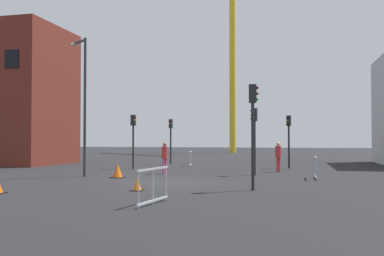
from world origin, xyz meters
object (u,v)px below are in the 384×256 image
(streetlamp_tall, at_px, (83,96))
(traffic_light_median, at_px, (171,134))
(traffic_light_near, at_px, (289,132))
(construction_crane, at_px, (234,31))
(traffic_light_verge, at_px, (253,119))
(traffic_cone_by_barrier, at_px, (137,185))
(pedestrian_walking, at_px, (278,155))
(traffic_cone_on_verge, at_px, (118,171))
(traffic_light_corner, at_px, (133,132))
(traffic_light_crosswalk, at_px, (254,130))
(pedestrian_waiting, at_px, (165,155))

(streetlamp_tall, height_order, traffic_light_median, streetlamp_tall)
(traffic_light_near, bearing_deg, traffic_light_median, 162.44)
(construction_crane, xyz_separation_m, traffic_light_verge, (6.72, -44.09, -14.71))
(traffic_light_verge, bearing_deg, traffic_cone_by_barrier, -165.24)
(streetlamp_tall, relative_size, pedestrian_walking, 4.11)
(construction_crane, bearing_deg, streetlamp_tall, -93.54)
(traffic_light_near, distance_m, traffic_cone_on_verge, 12.52)
(pedestrian_walking, relative_size, traffic_cone_on_verge, 2.56)
(traffic_cone_on_verge, bearing_deg, traffic_light_verge, -28.10)
(traffic_light_near, bearing_deg, traffic_cone_by_barrier, -111.22)
(streetlamp_tall, relative_size, traffic_light_corner, 2.05)
(traffic_light_crosswalk, bearing_deg, traffic_cone_by_barrier, -114.95)
(streetlamp_tall, height_order, traffic_cone_on_verge, streetlamp_tall)
(traffic_light_corner, height_order, traffic_cone_on_verge, traffic_light_corner)
(traffic_cone_by_barrier, bearing_deg, traffic_light_near, 68.78)
(construction_crane, bearing_deg, traffic_light_near, -75.73)
(streetlamp_tall, height_order, traffic_cone_by_barrier, streetlamp_tall)
(traffic_light_median, distance_m, pedestrian_waiting, 9.59)
(traffic_light_median, distance_m, traffic_cone_by_barrier, 17.41)
(traffic_light_median, xyz_separation_m, traffic_light_verge, (7.84, -15.78, 0.32))
(traffic_light_crosswalk, relative_size, pedestrian_walking, 2.05)
(streetlamp_tall, height_order, pedestrian_waiting, streetlamp_tall)
(pedestrian_walking, distance_m, traffic_cone_by_barrier, 11.74)
(traffic_light_median, relative_size, traffic_cone_by_barrier, 7.52)
(traffic_light_crosswalk, distance_m, traffic_cone_on_verge, 7.57)
(traffic_light_corner, bearing_deg, pedestrian_walking, -2.22)
(traffic_light_verge, distance_m, traffic_cone_on_verge, 8.45)
(construction_crane, xyz_separation_m, pedestrian_walking, (7.34, -34.55, -16.39))
(traffic_light_median, distance_m, traffic_light_near, 9.49)
(traffic_light_near, bearing_deg, traffic_light_verge, -95.35)
(pedestrian_walking, xyz_separation_m, traffic_cone_on_verge, (-7.77, -5.72, -0.71))
(traffic_light_crosswalk, relative_size, traffic_cone_on_verge, 5.27)
(traffic_light_corner, height_order, traffic_light_near, traffic_light_corner)
(traffic_light_crosswalk, distance_m, pedestrian_waiting, 5.18)
(traffic_light_near, bearing_deg, streetlamp_tall, -139.57)
(pedestrian_walking, bearing_deg, traffic_cone_by_barrier, -114.52)
(traffic_light_corner, height_order, pedestrian_walking, traffic_light_corner)
(construction_crane, height_order, pedestrian_walking, construction_crane)
(traffic_light_verge, relative_size, traffic_light_near, 1.14)
(pedestrian_waiting, xyz_separation_m, traffic_cone_by_barrier, (1.28, -7.69, -0.82))
(traffic_light_verge, height_order, traffic_light_near, traffic_light_verge)
(traffic_light_verge, bearing_deg, streetlamp_tall, 156.25)
(streetlamp_tall, distance_m, traffic_light_crosswalk, 9.27)
(traffic_light_corner, distance_m, traffic_cone_on_verge, 6.61)
(pedestrian_waiting, bearing_deg, traffic_light_median, 104.18)
(traffic_light_verge, distance_m, traffic_cone_by_barrier, 5.04)
(traffic_light_median, height_order, traffic_light_verge, traffic_light_verge)
(traffic_light_median, height_order, pedestrian_walking, traffic_light_median)
(traffic_light_corner, height_order, pedestrian_waiting, traffic_light_corner)
(traffic_light_verge, xyz_separation_m, traffic_cone_on_verge, (-7.15, 3.82, -2.38))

